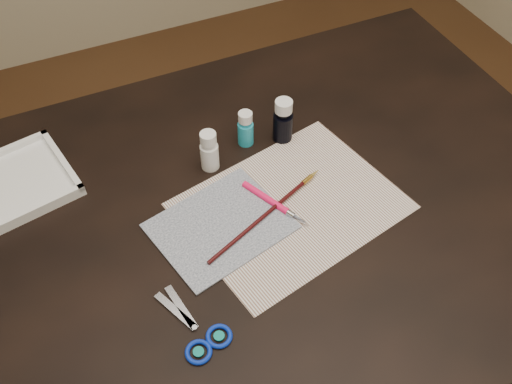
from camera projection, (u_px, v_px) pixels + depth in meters
name	position (u px, v px, depth m)	size (l,w,h in m)	color
ground	(256.00, 378.00, 1.62)	(3.50, 3.50, 0.02)	#422614
table	(256.00, 311.00, 1.33)	(1.30, 0.90, 0.75)	black
paper	(291.00, 206.00, 1.05)	(0.38, 0.29, 0.00)	white
canvas	(220.00, 226.00, 1.01)	(0.23, 0.18, 0.00)	#131F38
paint_bottle_white	(209.00, 150.00, 1.08)	(0.04, 0.04, 0.09)	silver
paint_bottle_cyan	(245.00, 128.00, 1.13)	(0.03, 0.03, 0.08)	#209BB8
paint_bottle_navy	(283.00, 120.00, 1.13)	(0.04, 0.04, 0.10)	black
paintbrush	(268.00, 213.00, 1.03)	(0.30, 0.01, 0.01)	black
craft_knife	(276.00, 204.00, 1.04)	(0.16, 0.01, 0.01)	#FF1559
scissors	(186.00, 324.00, 0.89)	(0.16, 0.08, 0.01)	silver
palette_tray	(18.00, 181.00, 1.07)	(0.19, 0.19, 0.02)	white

